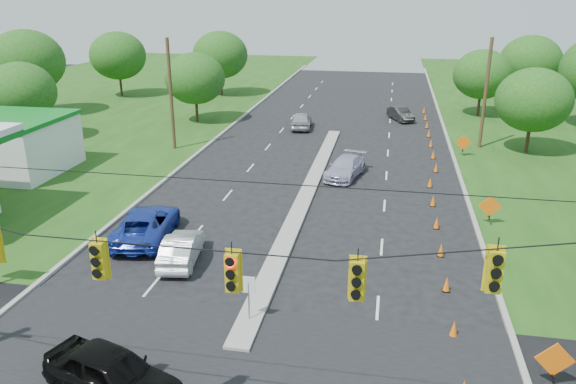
# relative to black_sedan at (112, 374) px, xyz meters

# --- Properties ---
(curb_left) EXTENTS (0.25, 110.00, 0.16)m
(curb_left) POSITION_rel_black_sedan_xyz_m (-6.82, 28.95, -0.84)
(curb_left) COLOR gray
(curb_left) RESTS_ON ground
(curb_right) EXTENTS (0.25, 110.00, 0.16)m
(curb_right) POSITION_rel_black_sedan_xyz_m (13.38, 28.95, -0.84)
(curb_right) COLOR gray
(curb_right) RESTS_ON ground
(median) EXTENTS (1.00, 34.00, 0.18)m
(median) POSITION_rel_black_sedan_xyz_m (3.28, 19.95, -0.84)
(median) COLOR gray
(median) RESTS_ON ground
(median_sign) EXTENTS (0.55, 0.06, 2.05)m
(median_sign) POSITION_rel_black_sedan_xyz_m (3.28, 4.95, 0.63)
(median_sign) COLOR gray
(median_sign) RESTS_ON ground
(signal_span) EXTENTS (25.60, 0.32, 9.00)m
(signal_span) POSITION_rel_black_sedan_xyz_m (3.23, -2.05, 4.13)
(signal_span) COLOR #422D1C
(signal_span) RESTS_ON ground
(utility_pole_far_left) EXTENTS (0.28, 0.28, 9.00)m
(utility_pole_far_left) POSITION_rel_black_sedan_xyz_m (-9.22, 28.95, 3.66)
(utility_pole_far_left) COLOR #422D1C
(utility_pole_far_left) RESTS_ON ground
(utility_pole_far_right) EXTENTS (0.28, 0.28, 9.00)m
(utility_pole_far_right) POSITION_rel_black_sedan_xyz_m (15.78, 33.95, 3.66)
(utility_pole_far_right) COLOR #422D1C
(utility_pole_far_right) RESTS_ON ground
(cone_1) EXTENTS (0.32, 0.32, 0.70)m
(cone_1) POSITION_rel_black_sedan_xyz_m (11.19, 5.45, -0.49)
(cone_1) COLOR orange
(cone_1) RESTS_ON ground
(cone_2) EXTENTS (0.32, 0.32, 0.70)m
(cone_2) POSITION_rel_black_sedan_xyz_m (11.19, 8.95, -0.49)
(cone_2) COLOR orange
(cone_2) RESTS_ON ground
(cone_3) EXTENTS (0.32, 0.32, 0.70)m
(cone_3) POSITION_rel_black_sedan_xyz_m (11.19, 12.45, -0.49)
(cone_3) COLOR orange
(cone_3) RESTS_ON ground
(cone_4) EXTENTS (0.32, 0.32, 0.70)m
(cone_4) POSITION_rel_black_sedan_xyz_m (11.19, 15.95, -0.49)
(cone_4) COLOR orange
(cone_4) RESTS_ON ground
(cone_5) EXTENTS (0.32, 0.32, 0.70)m
(cone_5) POSITION_rel_black_sedan_xyz_m (11.19, 19.45, -0.49)
(cone_5) COLOR orange
(cone_5) RESTS_ON ground
(cone_6) EXTENTS (0.32, 0.32, 0.70)m
(cone_6) POSITION_rel_black_sedan_xyz_m (11.19, 22.95, -0.49)
(cone_6) COLOR orange
(cone_6) RESTS_ON ground
(cone_7) EXTENTS (0.32, 0.32, 0.70)m
(cone_7) POSITION_rel_black_sedan_xyz_m (11.79, 26.45, -0.49)
(cone_7) COLOR orange
(cone_7) RESTS_ON ground
(cone_8) EXTENTS (0.32, 0.32, 0.70)m
(cone_8) POSITION_rel_black_sedan_xyz_m (11.79, 29.95, -0.49)
(cone_8) COLOR orange
(cone_8) RESTS_ON ground
(cone_9) EXTENTS (0.32, 0.32, 0.70)m
(cone_9) POSITION_rel_black_sedan_xyz_m (11.79, 33.45, -0.49)
(cone_9) COLOR orange
(cone_9) RESTS_ON ground
(cone_10) EXTENTS (0.32, 0.32, 0.70)m
(cone_10) POSITION_rel_black_sedan_xyz_m (11.79, 36.95, -0.49)
(cone_10) COLOR orange
(cone_10) RESTS_ON ground
(cone_11) EXTENTS (0.32, 0.32, 0.70)m
(cone_11) POSITION_rel_black_sedan_xyz_m (11.79, 40.45, -0.49)
(cone_11) COLOR orange
(cone_11) RESTS_ON ground
(cone_12) EXTENTS (0.32, 0.32, 0.70)m
(cone_12) POSITION_rel_black_sedan_xyz_m (11.79, 43.95, -0.49)
(cone_12) COLOR orange
(cone_12) RESTS_ON ground
(cone_13) EXTENTS (0.32, 0.32, 0.70)m
(cone_13) POSITION_rel_black_sedan_xyz_m (11.79, 47.45, -0.49)
(cone_13) COLOR orange
(cone_13) RESTS_ON ground
(work_sign_0) EXTENTS (1.27, 0.58, 1.37)m
(work_sign_0) POSITION_rel_black_sedan_xyz_m (14.08, 2.95, 0.25)
(work_sign_0) COLOR black
(work_sign_0) RESTS_ON ground
(work_sign_1) EXTENTS (1.27, 0.58, 1.37)m
(work_sign_1) POSITION_rel_black_sedan_xyz_m (14.08, 16.95, 0.25)
(work_sign_1) COLOR black
(work_sign_1) RESTS_ON ground
(work_sign_2) EXTENTS (1.27, 0.58, 1.37)m
(work_sign_2) POSITION_rel_black_sedan_xyz_m (14.08, 30.95, 0.25)
(work_sign_2) COLOR black
(work_sign_2) RESTS_ON ground
(tree_2) EXTENTS (5.88, 5.88, 6.86)m
(tree_2) POSITION_rel_black_sedan_xyz_m (-22.72, 28.95, 3.50)
(tree_2) COLOR black
(tree_2) RESTS_ON ground
(tree_3) EXTENTS (7.56, 7.56, 8.82)m
(tree_3) POSITION_rel_black_sedan_xyz_m (-28.72, 38.95, 4.74)
(tree_3) COLOR black
(tree_3) RESTS_ON ground
(tree_4) EXTENTS (6.72, 6.72, 7.84)m
(tree_4) POSITION_rel_black_sedan_xyz_m (-24.72, 50.95, 4.12)
(tree_4) COLOR black
(tree_4) RESTS_ON ground
(tree_5) EXTENTS (5.88, 5.88, 6.86)m
(tree_5) POSITION_rel_black_sedan_xyz_m (-10.72, 38.95, 3.50)
(tree_5) COLOR black
(tree_5) RESTS_ON ground
(tree_6) EXTENTS (6.72, 6.72, 7.84)m
(tree_6) POSITION_rel_black_sedan_xyz_m (-12.72, 53.95, 4.12)
(tree_6) COLOR black
(tree_6) RESTS_ON ground
(tree_9) EXTENTS (5.88, 5.88, 6.86)m
(tree_9) POSITION_rel_black_sedan_xyz_m (19.28, 32.95, 3.50)
(tree_9) COLOR black
(tree_9) RESTS_ON ground
(tree_11) EXTENTS (6.72, 6.72, 7.84)m
(tree_11) POSITION_rel_black_sedan_xyz_m (23.28, 53.95, 4.12)
(tree_11) COLOR black
(tree_11) RESTS_ON ground
(tree_12) EXTENTS (5.88, 5.88, 6.86)m
(tree_12) POSITION_rel_black_sedan_xyz_m (17.28, 46.95, 3.50)
(tree_12) COLOR black
(tree_12) RESTS_ON ground
(black_sedan) EXTENTS (5.29, 3.40, 1.67)m
(black_sedan) POSITION_rel_black_sedan_xyz_m (0.00, 0.00, 0.00)
(black_sedan) COLOR black
(black_sedan) RESTS_ON ground
(white_sedan) EXTENTS (2.10, 4.46, 1.41)m
(white_sedan) POSITION_rel_black_sedan_xyz_m (-1.25, 9.53, -0.13)
(white_sedan) COLOR beige
(white_sedan) RESTS_ON ground
(blue_pickup) EXTENTS (3.59, 6.22, 1.63)m
(blue_pickup) POSITION_rel_black_sedan_xyz_m (-4.06, 11.77, -0.02)
(blue_pickup) COLOR #192F97
(blue_pickup) RESTS_ON ground
(silver_car_far) EXTENTS (3.02, 5.18, 1.41)m
(silver_car_far) POSITION_rel_black_sedan_xyz_m (5.39, 24.15, -0.13)
(silver_car_far) COLOR #ACA7C6
(silver_car_far) RESTS_ON ground
(silver_car_oncoming) EXTENTS (2.21, 4.72, 1.56)m
(silver_car_oncoming) POSITION_rel_black_sedan_xyz_m (-0.03, 38.19, -0.06)
(silver_car_oncoming) COLOR #9DA0A7
(silver_car_oncoming) RESTS_ON ground
(dark_car_receding) EXTENTS (2.92, 4.21, 1.32)m
(dark_car_receding) POSITION_rel_black_sedan_xyz_m (9.29, 43.43, -0.18)
(dark_car_receding) COLOR black
(dark_car_receding) RESTS_ON ground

